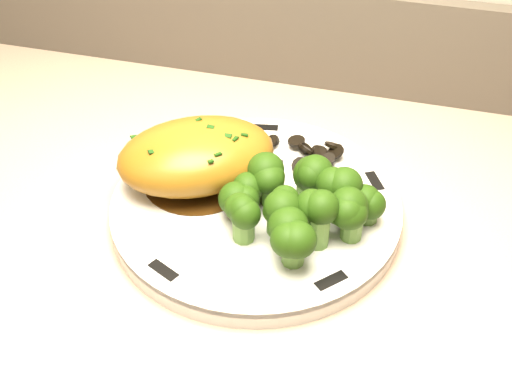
# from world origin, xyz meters

# --- Properties ---
(plate) EXTENTS (0.31, 0.31, 0.02)m
(plate) POSITION_xyz_m (0.63, 1.74, 0.89)
(plate) COLOR silver
(plate) RESTS_ON counter
(rim_accent_0) EXTENTS (0.03, 0.01, 0.00)m
(rim_accent_0) POSITION_xyz_m (0.61, 1.86, 0.90)
(rim_accent_0) COLOR black
(rim_accent_0) RESTS_ON plate
(rim_accent_1) EXTENTS (0.01, 0.03, 0.00)m
(rim_accent_1) POSITION_xyz_m (0.51, 1.76, 0.90)
(rim_accent_1) COLOR black
(rim_accent_1) RESTS_ON plate
(rim_accent_2) EXTENTS (0.03, 0.02, 0.00)m
(rim_accent_2) POSITION_xyz_m (0.58, 1.64, 0.90)
(rim_accent_2) COLOR black
(rim_accent_2) RESTS_ON plate
(rim_accent_3) EXTENTS (0.03, 0.03, 0.00)m
(rim_accent_3) POSITION_xyz_m (0.71, 1.66, 0.90)
(rim_accent_3) COLOR black
(rim_accent_3) RESTS_ON plate
(rim_accent_4) EXTENTS (0.02, 0.03, 0.00)m
(rim_accent_4) POSITION_xyz_m (0.73, 1.80, 0.90)
(rim_accent_4) COLOR black
(rim_accent_4) RESTS_ON plate
(gravy_pool) EXTENTS (0.10, 0.10, 0.00)m
(gravy_pool) POSITION_xyz_m (0.57, 1.76, 0.90)
(gravy_pool) COLOR #371F0A
(gravy_pool) RESTS_ON plate
(chicken_breast) EXTENTS (0.18, 0.16, 0.06)m
(chicken_breast) POSITION_xyz_m (0.57, 1.76, 0.93)
(chicken_breast) COLOR #98651A
(chicken_breast) RESTS_ON plate
(mushroom_pile) EXTENTS (0.08, 0.06, 0.02)m
(mushroom_pile) POSITION_xyz_m (0.65, 1.81, 0.90)
(mushroom_pile) COLOR black
(mushroom_pile) RESTS_ON plate
(broccoli_florets) EXTENTS (0.14, 0.11, 0.04)m
(broccoli_florets) POSITION_xyz_m (0.67, 1.72, 0.92)
(broccoli_florets) COLOR #5D893A
(broccoli_florets) RESTS_ON plate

